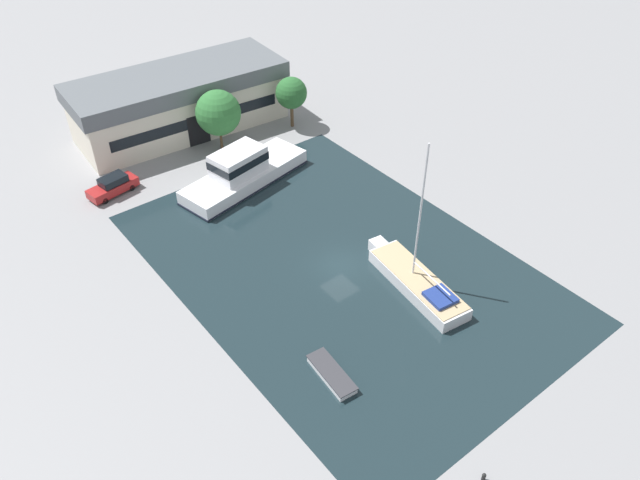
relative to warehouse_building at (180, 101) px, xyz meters
name	(u,v)px	position (x,y,z in m)	size (l,w,h in m)	color
ground_plane	(340,266)	(-1.14, -28.55, -3.28)	(440.00, 440.00, 0.00)	gray
water_canal	(340,266)	(-1.14, -28.55, -3.28)	(24.52, 36.05, 0.01)	#19282D
warehouse_building	(180,101)	(0.00, 0.00, 0.00)	(23.24, 10.02, 6.49)	beige
quay_tree_near_building	(218,113)	(1.08, -6.33, 0.83)	(4.63, 4.63, 6.43)	brown
quay_tree_by_water	(291,93)	(9.72, -7.05, 0.69)	(3.42, 3.42, 5.70)	brown
parked_car	(113,186)	(-11.34, -7.25, -2.40)	(4.97, 2.55, 1.79)	maroon
sailboat_moored	(417,281)	(1.87, -34.22, -2.63)	(3.96, 10.92, 12.70)	silver
motor_cruiser	(243,172)	(-0.81, -13.43, -1.92)	(14.01, 6.79, 3.79)	white
small_dinghy	(332,374)	(-8.89, -36.95, -3.00)	(1.85, 4.38, 0.54)	white
mooring_bollard	(484,477)	(-6.71, -48.27, -2.95)	(0.25, 0.25, 0.62)	black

